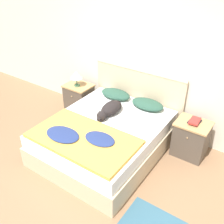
{
  "coord_description": "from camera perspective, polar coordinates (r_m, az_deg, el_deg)",
  "views": [
    {
      "loc": [
        1.96,
        -1.61,
        2.79
      ],
      "look_at": [
        -0.01,
        1.25,
        0.65
      ],
      "focal_mm": 42.0,
      "sensor_mm": 36.0,
      "label": 1
    }
  ],
  "objects": [
    {
      "name": "pillow_left",
      "position": [
        4.66,
        0.78,
        3.92
      ],
      "size": [
        0.56,
        0.33,
        0.14
      ],
      "color": "#284C3D",
      "rests_on": "bed"
    },
    {
      "name": "quilt",
      "position": [
        3.67,
        -6.5,
        -5.67
      ],
      "size": [
        1.49,
        0.86,
        0.09
      ],
      "color": "gold",
      "rests_on": "bed"
    },
    {
      "name": "nightstand_left",
      "position": [
        5.22,
        -7.16,
        2.9
      ],
      "size": [
        0.51,
        0.43,
        0.59
      ],
      "color": "#4C4238",
      "rests_on": "ground_plane"
    },
    {
      "name": "ground_plane",
      "position": [
        3.77,
        -11.13,
        -16.84
      ],
      "size": [
        16.0,
        16.0,
        0.0
      ],
      "primitive_type": "plane",
      "color": "#896647"
    },
    {
      "name": "table_lamp",
      "position": [
        4.97,
        -7.78,
        7.98
      ],
      "size": [
        0.24,
        0.24,
        0.3
      ],
      "color": "#336B4C",
      "rests_on": "nightstand_left"
    },
    {
      "name": "dog",
      "position": [
        4.17,
        -0.47,
        0.6
      ],
      "size": [
        0.25,
        0.67,
        0.19
      ],
      "color": "black",
      "rests_on": "bed"
    },
    {
      "name": "wall_back",
      "position": [
        4.49,
        6.7,
        11.76
      ],
      "size": [
        9.0,
        0.06,
        2.55
      ],
      "color": "beige",
      "rests_on": "ground_plane"
    },
    {
      "name": "headboard",
      "position": [
        4.72,
        5.61,
        3.43
      ],
      "size": [
        1.73,
        0.06,
        1.09
      ],
      "color": "#C6B28E",
      "rests_on": "ground_plane"
    },
    {
      "name": "bed",
      "position": [
        4.16,
        -1.55,
        -5.6
      ],
      "size": [
        1.65,
        1.97,
        0.55
      ],
      "color": "#C6B28E",
      "rests_on": "ground_plane"
    },
    {
      "name": "nightstand_right",
      "position": [
        4.27,
        16.76,
        -5.59
      ],
      "size": [
        0.51,
        0.43,
        0.59
      ],
      "color": "#4C4238",
      "rests_on": "ground_plane"
    },
    {
      "name": "book_stack",
      "position": [
        4.11,
        17.57,
        -1.92
      ],
      "size": [
        0.17,
        0.24,
        0.05
      ],
      "color": "#232328",
      "rests_on": "nightstand_right"
    },
    {
      "name": "pillow_right",
      "position": [
        4.39,
        7.72,
        1.68
      ],
      "size": [
        0.56,
        0.33,
        0.14
      ],
      "color": "#284C3D",
      "rests_on": "bed"
    }
  ]
}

